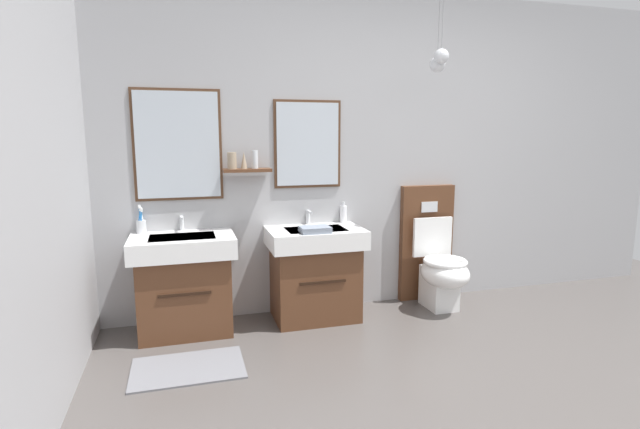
% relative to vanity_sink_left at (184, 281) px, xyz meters
% --- Properties ---
extents(wall_back, '(5.15, 0.60, 2.56)m').
position_rel_vanity_sink_left_xyz_m(wall_back, '(1.82, 0.27, 0.90)').
color(wall_back, '#A8A8AA').
rests_on(wall_back, ground).
extents(bath_mat, '(0.68, 0.44, 0.01)m').
position_rel_vanity_sink_left_xyz_m(bath_mat, '(0.00, -0.60, -0.37)').
color(bath_mat, slate).
rests_on(bath_mat, ground).
extents(vanity_sink_left, '(0.73, 0.51, 0.72)m').
position_rel_vanity_sink_left_xyz_m(vanity_sink_left, '(0.00, 0.00, 0.00)').
color(vanity_sink_left, '#56331E').
rests_on(vanity_sink_left, ground).
extents(tap_on_left_sink, '(0.03, 0.13, 0.11)m').
position_rel_vanity_sink_left_xyz_m(tap_on_left_sink, '(0.00, 0.19, 0.41)').
color(tap_on_left_sink, silver).
rests_on(tap_on_left_sink, vanity_sink_left).
extents(vanity_sink_right, '(0.73, 0.51, 0.72)m').
position_rel_vanity_sink_left_xyz_m(vanity_sink_right, '(0.98, 0.00, 0.00)').
color(vanity_sink_right, '#56331E').
rests_on(vanity_sink_right, ground).
extents(tap_on_right_sink, '(0.03, 0.13, 0.11)m').
position_rel_vanity_sink_left_xyz_m(tap_on_right_sink, '(0.98, 0.19, 0.41)').
color(tap_on_right_sink, silver).
rests_on(tap_on_right_sink, vanity_sink_right).
extents(toilet, '(0.48, 0.62, 1.00)m').
position_rel_vanity_sink_left_xyz_m(toilet, '(2.04, 0.01, -0.00)').
color(toilet, '#56331E').
rests_on(toilet, ground).
extents(toothbrush_cup, '(0.07, 0.08, 0.21)m').
position_rel_vanity_sink_left_xyz_m(toothbrush_cup, '(-0.28, 0.17, 0.40)').
color(toothbrush_cup, silver).
rests_on(toothbrush_cup, vanity_sink_left).
extents(soap_dispenser, '(0.06, 0.06, 0.17)m').
position_rel_vanity_sink_left_xyz_m(soap_dispenser, '(1.27, 0.18, 0.41)').
color(soap_dispenser, white).
rests_on(soap_dispenser, vanity_sink_right).
extents(folded_hand_towel, '(0.22, 0.16, 0.04)m').
position_rel_vanity_sink_left_xyz_m(folded_hand_towel, '(0.94, -0.15, 0.36)').
color(folded_hand_towel, gray).
rests_on(folded_hand_towel, vanity_sink_right).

